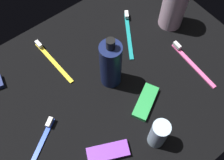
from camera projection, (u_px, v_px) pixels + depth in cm
name	position (u px, v px, depth cm)	size (l,w,h in cm)	color
ground_plane	(112.00, 86.00, 75.83)	(84.00, 64.00, 1.20)	black
lotion_bottle	(111.00, 64.00, 69.12)	(5.79, 5.79, 18.42)	#141E4A
bodywash_bottle	(175.00, 3.00, 78.48)	(7.33, 7.33, 19.04)	silver
deodorant_stick	(159.00, 134.00, 63.31)	(4.27, 4.27, 10.25)	silver
toothbrush_blue	(39.00, 146.00, 66.42)	(15.62, 11.02, 2.10)	blue
toothbrush_teal	(128.00, 32.00, 83.54)	(10.98, 15.64, 2.10)	teal
toothbrush_pink	(191.00, 62.00, 78.29)	(2.31, 18.04, 2.10)	#E55999
toothbrush_yellow	(51.00, 59.00, 78.73)	(2.24, 18.04, 2.10)	yellow
snack_bar_green	(146.00, 102.00, 72.01)	(10.40, 4.00, 1.50)	green
snack_bar_purple	(108.00, 152.00, 65.60)	(10.40, 4.00, 1.50)	purple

